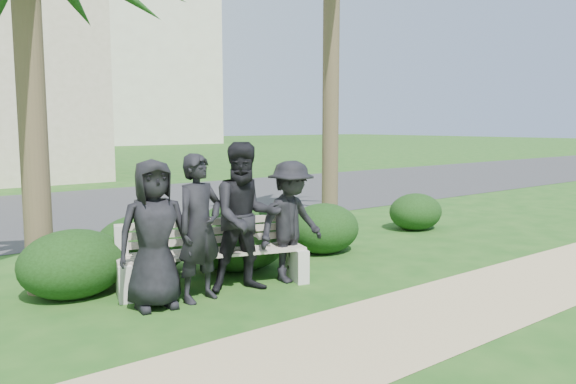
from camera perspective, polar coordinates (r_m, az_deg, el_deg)
name	(u,v)px	position (r m, az deg, el deg)	size (l,w,h in m)	color
ground	(297,284)	(7.23, 0.88, -9.33)	(160.00, 160.00, 0.00)	#194B15
footpath	(407,323)	(6.00, 11.99, -12.92)	(30.00, 1.60, 0.01)	tan
asphalt_street	(87,209)	(14.24, -19.74, -1.67)	(160.00, 8.00, 0.01)	#2D2D30
hotel_tower	(66,12)	(64.15, -21.62, 16.64)	(26.00, 18.00, 37.30)	beige
park_bench	(213,258)	(7.06, -7.63, -6.71)	(2.47, 1.18, 0.81)	#A89B8C
man_a	(154,234)	(6.32, -13.44, -4.19)	(0.81, 0.52, 1.65)	black
man_b	(200,228)	(6.48, -8.98, -3.61)	(0.62, 0.41, 1.69)	black
man_c	(246,217)	(6.78, -4.31, -2.58)	(0.88, 0.69, 1.81)	black
man_d	(291,221)	(7.20, 0.28, -3.02)	(1.01, 0.58, 1.56)	black
hedge_a	(73,262)	(7.12, -21.01, -6.63)	(1.26, 1.04, 0.82)	black
hedge_c	(142,243)	(7.84, -14.57, -5.08)	(1.30, 1.07, 0.85)	black
hedge_d	(240,234)	(7.91, -4.88, -4.31)	(1.49, 1.23, 0.97)	black
hedge_e	(323,227)	(8.93, 3.59, -3.57)	(1.23, 1.02, 0.80)	black
hedge_f	(416,211)	(11.11, 12.84, -1.87)	(1.11, 0.91, 0.72)	black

